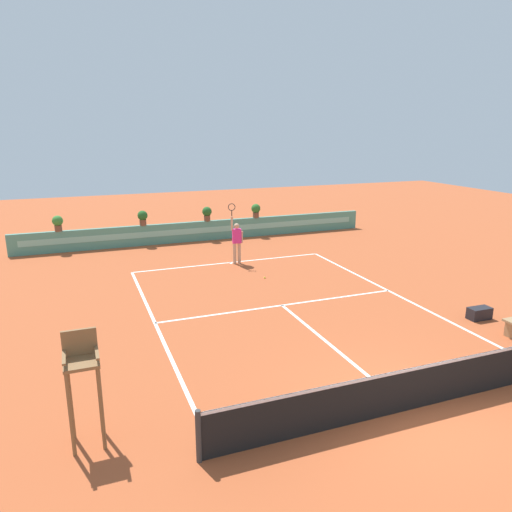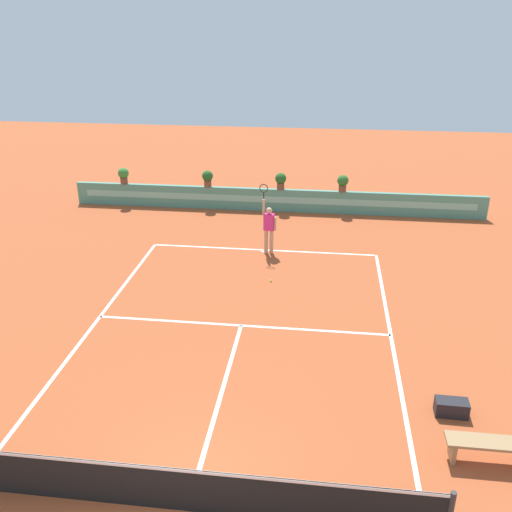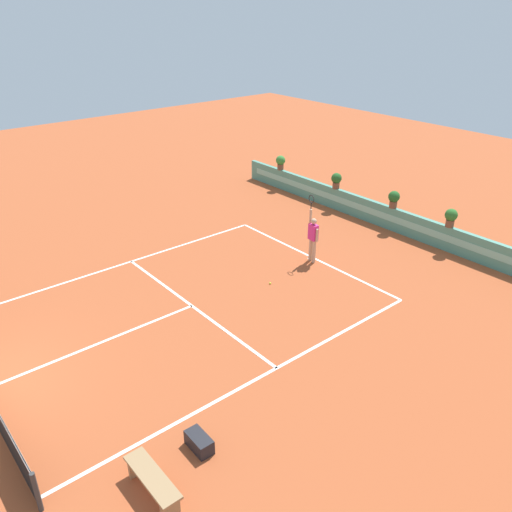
{
  "view_description": "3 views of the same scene",
  "coord_description": "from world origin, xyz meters",
  "px_view_note": "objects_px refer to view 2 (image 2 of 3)",
  "views": [
    {
      "loc": [
        -6.03,
        -6.97,
        5.58
      ],
      "look_at": [
        0.09,
        9.02,
        1.0
      ],
      "focal_mm": 33.68,
      "sensor_mm": 36.0,
      "label": 1
    },
    {
      "loc": [
        2.1,
        -7.03,
        8.03
      ],
      "look_at": [
        0.09,
        9.02,
        1.0
      ],
      "focal_mm": 39.3,
      "sensor_mm": 36.0,
      "label": 2
    },
    {
      "loc": [
        12.36,
        -1.19,
        8.93
      ],
      "look_at": [
        0.09,
        9.02,
        1.0
      ],
      "focal_mm": 36.61,
      "sensor_mm": 36.0,
      "label": 3
    }
  ],
  "objects_px": {
    "gear_bag": "(451,407)",
    "potted_plant_right": "(343,182)",
    "potted_plant_left": "(208,178)",
    "potted_plant_far_left": "(123,175)",
    "bench_courtside": "(488,446)",
    "tennis_player": "(269,226)",
    "tennis_ball_near_baseline": "(271,281)",
    "potted_plant_centre": "(281,180)"
  },
  "relations": [
    {
      "from": "gear_bag",
      "to": "potted_plant_centre",
      "type": "relative_size",
      "value": 0.97
    },
    {
      "from": "gear_bag",
      "to": "potted_plant_far_left",
      "type": "distance_m",
      "value": 17.77
    },
    {
      "from": "tennis_ball_near_baseline",
      "to": "potted_plant_centre",
      "type": "xyz_separation_m",
      "value": [
        -0.3,
        7.11,
        1.38
      ]
    },
    {
      "from": "gear_bag",
      "to": "tennis_player",
      "type": "distance_m",
      "value": 9.75
    },
    {
      "from": "potted_plant_far_left",
      "to": "potted_plant_left",
      "type": "height_order",
      "value": "same"
    },
    {
      "from": "gear_bag",
      "to": "tennis_ball_near_baseline",
      "type": "height_order",
      "value": "gear_bag"
    },
    {
      "from": "potted_plant_left",
      "to": "tennis_player",
      "type": "bearing_deg",
      "value": -56.03
    },
    {
      "from": "tennis_player",
      "to": "potted_plant_far_left",
      "type": "xyz_separation_m",
      "value": [
        -7.02,
        4.75,
        0.36
      ]
    },
    {
      "from": "gear_bag",
      "to": "potted_plant_left",
      "type": "xyz_separation_m",
      "value": [
        -8.06,
        13.15,
        1.23
      ]
    },
    {
      "from": "tennis_ball_near_baseline",
      "to": "tennis_player",
      "type": "bearing_deg",
      "value": 97.81
    },
    {
      "from": "potted_plant_centre",
      "to": "potted_plant_left",
      "type": "distance_m",
      "value": 3.22
    },
    {
      "from": "gear_bag",
      "to": "potted_plant_far_left",
      "type": "bearing_deg",
      "value": 132.09
    },
    {
      "from": "bench_courtside",
      "to": "potted_plant_far_left",
      "type": "distance_m",
      "value": 19.04
    },
    {
      "from": "potted_plant_centre",
      "to": "potted_plant_left",
      "type": "xyz_separation_m",
      "value": [
        -3.22,
        0.0,
        0.0
      ]
    },
    {
      "from": "potted_plant_far_left",
      "to": "potted_plant_right",
      "type": "height_order",
      "value": "same"
    },
    {
      "from": "tennis_ball_near_baseline",
      "to": "potted_plant_centre",
      "type": "relative_size",
      "value": 0.09
    },
    {
      "from": "gear_bag",
      "to": "potted_plant_left",
      "type": "distance_m",
      "value": 15.48
    },
    {
      "from": "tennis_player",
      "to": "potted_plant_right",
      "type": "distance_m",
      "value": 5.46
    },
    {
      "from": "potted_plant_far_left",
      "to": "potted_plant_right",
      "type": "xyz_separation_m",
      "value": [
        9.7,
        0.0,
        0.0
      ]
    },
    {
      "from": "gear_bag",
      "to": "tennis_player",
      "type": "bearing_deg",
      "value": 120.05
    },
    {
      "from": "bench_courtside",
      "to": "tennis_player",
      "type": "distance_m",
      "value": 11.12
    },
    {
      "from": "potted_plant_centre",
      "to": "potted_plant_left",
      "type": "bearing_deg",
      "value": 180.0
    },
    {
      "from": "potted_plant_far_left",
      "to": "potted_plant_centre",
      "type": "bearing_deg",
      "value": 0.0
    },
    {
      "from": "gear_bag",
      "to": "potted_plant_right",
      "type": "height_order",
      "value": "potted_plant_right"
    },
    {
      "from": "potted_plant_far_left",
      "to": "potted_plant_centre",
      "type": "height_order",
      "value": "same"
    },
    {
      "from": "bench_courtside",
      "to": "potted_plant_far_left",
      "type": "height_order",
      "value": "potted_plant_far_left"
    },
    {
      "from": "tennis_ball_near_baseline",
      "to": "potted_plant_left",
      "type": "xyz_separation_m",
      "value": [
        -3.52,
        7.11,
        1.38
      ]
    },
    {
      "from": "tennis_ball_near_baseline",
      "to": "potted_plant_far_left",
      "type": "distance_m",
      "value": 10.31
    },
    {
      "from": "potted_plant_far_left",
      "to": "tennis_ball_near_baseline",
      "type": "bearing_deg",
      "value": -44.06
    },
    {
      "from": "potted_plant_right",
      "to": "potted_plant_left",
      "type": "height_order",
      "value": "same"
    },
    {
      "from": "gear_bag",
      "to": "tennis_player",
      "type": "xyz_separation_m",
      "value": [
        -4.86,
        8.41,
        0.87
      ]
    },
    {
      "from": "tennis_player",
      "to": "potted_plant_right",
      "type": "bearing_deg",
      "value": 60.55
    },
    {
      "from": "bench_courtside",
      "to": "tennis_ball_near_baseline",
      "type": "bearing_deg",
      "value": 123.65
    },
    {
      "from": "tennis_ball_near_baseline",
      "to": "potted_plant_right",
      "type": "relative_size",
      "value": 0.09
    },
    {
      "from": "tennis_player",
      "to": "potted_plant_left",
      "type": "relative_size",
      "value": 3.57
    },
    {
      "from": "gear_bag",
      "to": "tennis_ball_near_baseline",
      "type": "distance_m",
      "value": 7.56
    },
    {
      "from": "potted_plant_left",
      "to": "gear_bag",
      "type": "bearing_deg",
      "value": -58.5
    },
    {
      "from": "potted_plant_right",
      "to": "potted_plant_left",
      "type": "relative_size",
      "value": 1.0
    },
    {
      "from": "gear_bag",
      "to": "potted_plant_far_left",
      "type": "xyz_separation_m",
      "value": [
        -11.88,
        13.15,
        1.23
      ]
    },
    {
      "from": "bench_courtside",
      "to": "gear_bag",
      "type": "height_order",
      "value": "bench_courtside"
    },
    {
      "from": "gear_bag",
      "to": "potted_plant_right",
      "type": "xyz_separation_m",
      "value": [
        -2.19,
        13.15,
        1.23
      ]
    },
    {
      "from": "gear_bag",
      "to": "potted_plant_far_left",
      "type": "relative_size",
      "value": 0.97
    }
  ]
}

